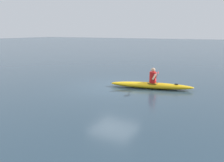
# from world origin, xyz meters

# --- Properties ---
(ground_plane) EXTENTS (160.00, 160.00, 0.00)m
(ground_plane) POSITION_xyz_m (0.00, 0.00, 0.00)
(ground_plane) COLOR #283D4C
(kayak) EXTENTS (4.37, 1.64, 0.31)m
(kayak) POSITION_xyz_m (-1.88, -0.61, 0.16)
(kayak) COLOR #EAB214
(kayak) RESTS_ON ground
(kayaker) EXTENTS (0.66, 2.27, 0.79)m
(kayaker) POSITION_xyz_m (-1.98, -0.64, 0.65)
(kayaker) COLOR red
(kayaker) RESTS_ON kayak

